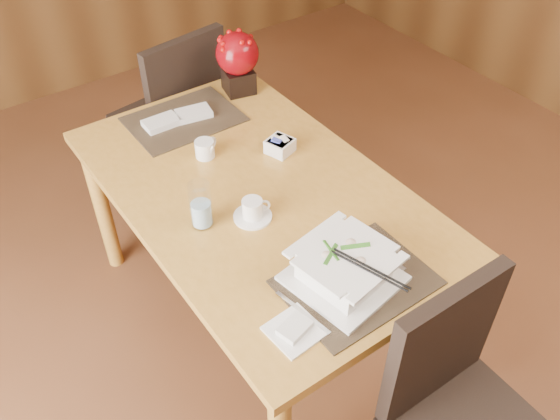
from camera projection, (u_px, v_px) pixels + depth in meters
ground at (348, 418)px, 2.29m from camera, size 6.00×6.00×0.00m
dining_table at (258, 208)px, 2.21m from camera, size 0.90×1.50×0.75m
placemat_near at (357, 282)px, 1.81m from camera, size 0.45×0.33×0.01m
placemat_far at (184, 119)px, 2.48m from camera, size 0.45×0.33×0.01m
soup_setting at (344, 268)px, 1.78m from camera, size 0.34×0.34×0.12m
coffee_cup at (252, 210)px, 2.01m from camera, size 0.13×0.13×0.08m
water_glass at (201, 205)px, 1.95m from camera, size 0.09×0.09×0.17m
creamer_jug at (205, 149)px, 2.27m from camera, size 0.12×0.12×0.07m
sugar_caddy at (280, 146)px, 2.30m from camera, size 0.12×0.12×0.06m
berry_decor at (238, 59)px, 2.55m from camera, size 0.19×0.19×0.28m
napkins_far at (180, 117)px, 2.46m from camera, size 0.30×0.13×0.03m
bread_plate at (295, 331)px, 1.68m from camera, size 0.15×0.15×0.01m
near_chair at (459, 403)px, 1.77m from camera, size 0.44×0.44×0.93m
far_chair at (177, 111)px, 2.90m from camera, size 0.51×0.51×0.96m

